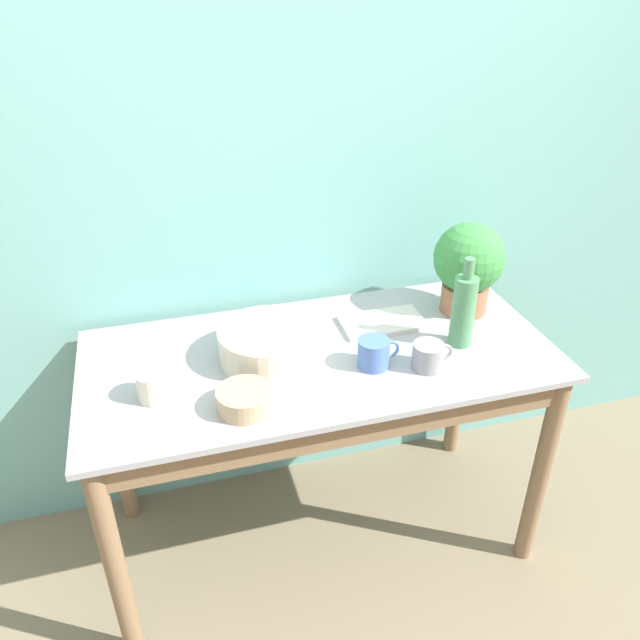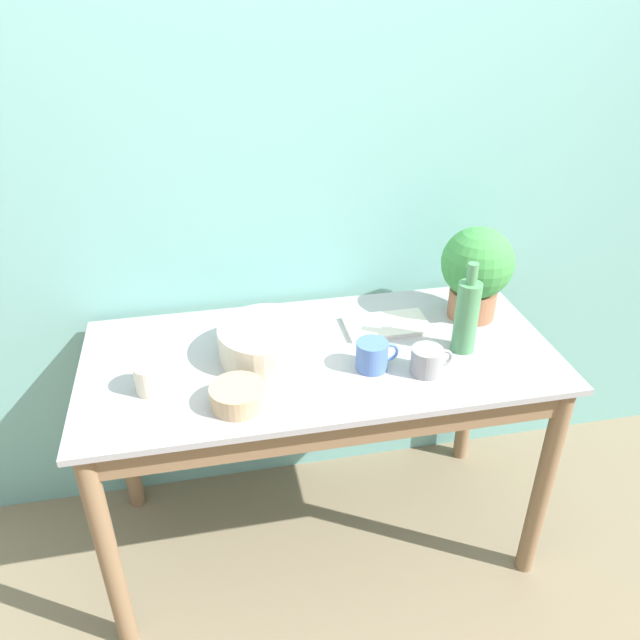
{
  "view_description": "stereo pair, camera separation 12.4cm",
  "coord_description": "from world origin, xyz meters",
  "px_view_note": "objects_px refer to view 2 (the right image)",
  "views": [
    {
      "loc": [
        -0.45,
        -1.22,
        1.89
      ],
      "look_at": [
        0.0,
        0.34,
        0.93
      ],
      "focal_mm": 35.0,
      "sensor_mm": 36.0,
      "label": 1
    },
    {
      "loc": [
        -0.33,
        -1.25,
        1.89
      ],
      "look_at": [
        0.0,
        0.34,
        0.93
      ],
      "focal_mm": 35.0,
      "sensor_mm": 36.0,
      "label": 2
    }
  ],
  "objects_px": {
    "bottle_tall": "(467,315)",
    "mug_blue": "(373,355)",
    "bowl_wash_large": "(268,341)",
    "mug_grey": "(427,361)",
    "potted_plant": "(477,269)",
    "tray_board": "(387,325)",
    "bowl_small_tan": "(238,396)",
    "mug_cream": "(152,378)"
  },
  "relations": [
    {
      "from": "bowl_small_tan",
      "to": "tray_board",
      "type": "bearing_deg",
      "value": 31.21
    },
    {
      "from": "bottle_tall",
      "to": "mug_blue",
      "type": "xyz_separation_m",
      "value": [
        -0.31,
        -0.04,
        -0.08
      ]
    },
    {
      "from": "bowl_wash_large",
      "to": "mug_blue",
      "type": "distance_m",
      "value": 0.32
    },
    {
      "from": "mug_blue",
      "to": "mug_grey",
      "type": "bearing_deg",
      "value": -19.25
    },
    {
      "from": "potted_plant",
      "to": "mug_grey",
      "type": "bearing_deg",
      "value": -132.33
    },
    {
      "from": "mug_blue",
      "to": "mug_grey",
      "type": "xyz_separation_m",
      "value": [
        0.15,
        -0.05,
        -0.0
      ]
    },
    {
      "from": "bowl_wash_large",
      "to": "mug_grey",
      "type": "xyz_separation_m",
      "value": [
        0.45,
        -0.18,
        -0.01
      ]
    },
    {
      "from": "bottle_tall",
      "to": "mug_blue",
      "type": "distance_m",
      "value": 0.32
    },
    {
      "from": "potted_plant",
      "to": "tray_board",
      "type": "height_order",
      "value": "potted_plant"
    },
    {
      "from": "bowl_wash_large",
      "to": "tray_board",
      "type": "height_order",
      "value": "bowl_wash_large"
    },
    {
      "from": "bottle_tall",
      "to": "bowl_small_tan",
      "type": "relative_size",
      "value": 1.92
    },
    {
      "from": "bottle_tall",
      "to": "tray_board",
      "type": "bearing_deg",
      "value": 137.93
    },
    {
      "from": "bottle_tall",
      "to": "bowl_wash_large",
      "type": "bearing_deg",
      "value": 171.78
    },
    {
      "from": "potted_plant",
      "to": "bowl_small_tan",
      "type": "xyz_separation_m",
      "value": [
        -0.83,
        -0.34,
        -0.15
      ]
    },
    {
      "from": "potted_plant",
      "to": "mug_blue",
      "type": "xyz_separation_m",
      "value": [
        -0.42,
        -0.24,
        -0.13
      ]
    },
    {
      "from": "bowl_wash_large",
      "to": "bottle_tall",
      "type": "distance_m",
      "value": 0.61
    },
    {
      "from": "mug_grey",
      "to": "bowl_small_tan",
      "type": "height_order",
      "value": "mug_grey"
    },
    {
      "from": "mug_cream",
      "to": "mug_blue",
      "type": "bearing_deg",
      "value": -1.7
    },
    {
      "from": "potted_plant",
      "to": "bowl_wash_large",
      "type": "bearing_deg",
      "value": -171.43
    },
    {
      "from": "mug_blue",
      "to": "mug_cream",
      "type": "height_order",
      "value": "mug_blue"
    },
    {
      "from": "bowl_wash_large",
      "to": "mug_blue",
      "type": "relative_size",
      "value": 2.31
    },
    {
      "from": "bowl_wash_large",
      "to": "tray_board",
      "type": "distance_m",
      "value": 0.42
    },
    {
      "from": "potted_plant",
      "to": "bowl_wash_large",
      "type": "height_order",
      "value": "potted_plant"
    },
    {
      "from": "potted_plant",
      "to": "tray_board",
      "type": "distance_m",
      "value": 0.35
    },
    {
      "from": "potted_plant",
      "to": "mug_grey",
      "type": "relative_size",
      "value": 2.49
    },
    {
      "from": "mug_blue",
      "to": "bowl_small_tan",
      "type": "relative_size",
      "value": 0.85
    },
    {
      "from": "mug_cream",
      "to": "bowl_small_tan",
      "type": "distance_m",
      "value": 0.26
    },
    {
      "from": "mug_cream",
      "to": "bowl_small_tan",
      "type": "height_order",
      "value": "mug_cream"
    },
    {
      "from": "bowl_wash_large",
      "to": "mug_cream",
      "type": "xyz_separation_m",
      "value": [
        -0.34,
        -0.11,
        -0.01
      ]
    },
    {
      "from": "mug_blue",
      "to": "mug_cream",
      "type": "distance_m",
      "value": 0.64
    },
    {
      "from": "bowl_small_tan",
      "to": "tray_board",
      "type": "relative_size",
      "value": 0.56
    },
    {
      "from": "bowl_wash_large",
      "to": "mug_blue",
      "type": "bearing_deg",
      "value": -23.66
    },
    {
      "from": "mug_grey",
      "to": "mug_cream",
      "type": "relative_size",
      "value": 0.99
    },
    {
      "from": "bowl_wash_large",
      "to": "mug_grey",
      "type": "distance_m",
      "value": 0.49
    },
    {
      "from": "potted_plant",
      "to": "bowl_small_tan",
      "type": "height_order",
      "value": "potted_plant"
    },
    {
      "from": "bottle_tall",
      "to": "mug_cream",
      "type": "relative_size",
      "value": 2.3
    },
    {
      "from": "bowl_wash_large",
      "to": "mug_cream",
      "type": "height_order",
      "value": "bowl_wash_large"
    },
    {
      "from": "tray_board",
      "to": "mug_cream",
      "type": "bearing_deg",
      "value": -165.12
    },
    {
      "from": "bottle_tall",
      "to": "bowl_small_tan",
      "type": "xyz_separation_m",
      "value": [
        -0.72,
        -0.14,
        -0.09
      ]
    },
    {
      "from": "bowl_wash_large",
      "to": "bowl_small_tan",
      "type": "height_order",
      "value": "bowl_wash_large"
    },
    {
      "from": "mug_cream",
      "to": "bowl_wash_large",
      "type": "bearing_deg",
      "value": 17.86
    },
    {
      "from": "mug_cream",
      "to": "tray_board",
      "type": "height_order",
      "value": "mug_cream"
    }
  ]
}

